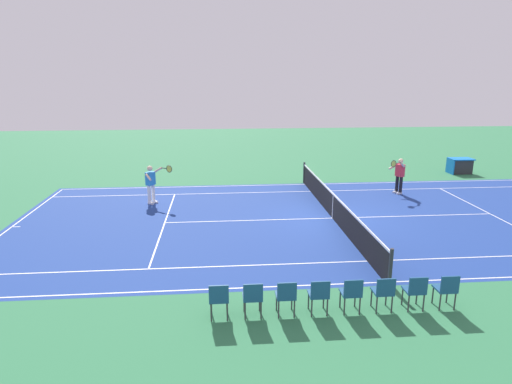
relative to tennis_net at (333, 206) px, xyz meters
name	(u,v)px	position (x,y,z in m)	size (l,w,h in m)	color
ground_plane	(332,218)	(0.00, 0.00, -0.49)	(60.00, 60.00, 0.00)	#2D7247
court_slab	(332,218)	(0.00, 0.00, -0.49)	(24.20, 11.40, 0.00)	navy
court_line_markings	(332,218)	(0.00, 0.00, -0.49)	(23.85, 11.05, 0.01)	white
tennis_net	(333,206)	(0.00, 0.00, 0.00)	(0.10, 11.70, 1.08)	#2D2D33
tennis_player_near	(151,182)	(7.21, -2.68, 0.44)	(1.17, 0.75, 1.70)	white
tennis_player_far	(399,174)	(-3.98, -3.37, 0.44)	(0.92, 0.94, 1.70)	black
tennis_ball	(363,228)	(-0.80, 1.26, -0.46)	(0.07, 0.07, 0.07)	#CCE01E
spectator_chair_0	(447,288)	(-0.91, 6.94, 0.03)	(0.44, 0.44, 0.88)	#38383D
spectator_chair_1	(415,290)	(-0.15, 6.94, 0.03)	(0.44, 0.44, 0.88)	#38383D
spectator_chair_2	(384,291)	(0.61, 6.94, 0.03)	(0.44, 0.44, 0.88)	#38383D
spectator_chair_3	(352,292)	(1.37, 6.94, 0.03)	(0.44, 0.44, 0.88)	#38383D
spectator_chair_4	(319,294)	(2.13, 6.94, 0.03)	(0.44, 0.44, 0.88)	#38383D
spectator_chair_5	(286,295)	(2.89, 6.94, 0.03)	(0.44, 0.44, 0.88)	#38383D
spectator_chair_6	(253,296)	(3.65, 6.94, 0.03)	(0.44, 0.44, 0.88)	#38383D
spectator_chair_7	(219,298)	(4.40, 6.94, 0.03)	(0.44, 0.44, 0.88)	#38383D
equipment_cart_tarped	(460,166)	(-9.17, -7.36, -0.05)	(1.25, 0.84, 0.85)	#2D2D33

